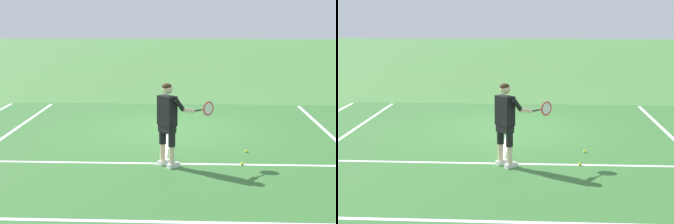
# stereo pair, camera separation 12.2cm
# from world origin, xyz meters

# --- Properties ---
(ground_plane) EXTENTS (80.00, 80.00, 0.00)m
(ground_plane) POSITION_xyz_m (0.00, 0.00, 0.00)
(ground_plane) COLOR #477F3D
(court_inner_surface) EXTENTS (10.98, 9.69, 0.00)m
(court_inner_surface) POSITION_xyz_m (0.00, -1.30, 0.00)
(court_inner_surface) COLOR #387033
(court_inner_surface) RESTS_ON ground
(line_baseline) EXTENTS (10.98, 0.10, 0.01)m
(line_baseline) POSITION_xyz_m (0.00, -5.95, 0.00)
(line_baseline) COLOR white
(line_baseline) RESTS_ON ground
(line_service) EXTENTS (8.23, 0.10, 0.01)m
(line_service) POSITION_xyz_m (0.00, -3.06, 0.00)
(line_service) COLOR white
(line_service) RESTS_ON ground
(line_centre_service) EXTENTS (0.10, 6.40, 0.01)m
(line_centre_service) POSITION_xyz_m (0.00, 0.14, 0.00)
(line_centre_service) COLOR white
(line_centre_service) RESTS_ON ground
(line_singles_left) EXTENTS (0.10, 9.29, 0.01)m
(line_singles_left) POSITION_xyz_m (-4.12, -1.30, 0.00)
(line_singles_left) COLOR white
(line_singles_left) RESTS_ON ground
(tennis_player) EXTENTS (1.16, 0.73, 1.71)m
(tennis_player) POSITION_xyz_m (0.11, -3.21, 0.99)
(tennis_player) COLOR white
(tennis_player) RESTS_ON ground
(tennis_ball_near_feet) EXTENTS (0.07, 0.07, 0.07)m
(tennis_ball_near_feet) POSITION_xyz_m (1.80, -2.17, 0.03)
(tennis_ball_near_feet) COLOR #CCE02D
(tennis_ball_near_feet) RESTS_ON ground
(tennis_ball_by_baseline) EXTENTS (0.07, 0.07, 0.07)m
(tennis_ball_by_baseline) POSITION_xyz_m (1.61, -3.09, 0.03)
(tennis_ball_by_baseline) COLOR #CCE02D
(tennis_ball_by_baseline) RESTS_ON ground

